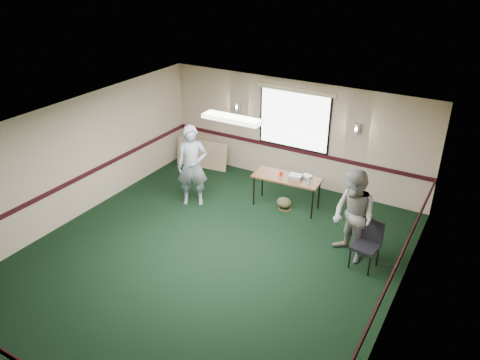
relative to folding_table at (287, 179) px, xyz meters
The scene contains 13 objects.
ground 2.82m from the folding_table, 99.56° to the right, with size 8.00×8.00×0.00m, color black.
room_shell 1.12m from the folding_table, 128.78° to the right, with size 8.00×8.02×8.00m.
folding_table is the anchor object (origin of this frame).
projector 0.23m from the folding_table, ahead, with size 0.29×0.24×0.10m, color gray.
game_console 0.47m from the folding_table, 28.86° to the left, with size 0.21×0.16×0.05m, color silver.
red_cup 0.19m from the folding_table, behind, with size 0.07×0.07×0.11m, color red.
water_bottle 0.59m from the folding_table, ahead, with size 0.05×0.05×0.18m, color #81A2D3.
duffel_bag 0.60m from the folding_table, 106.70° to the right, with size 0.36×0.27×0.26m, color #4E4C2C.
cable_coil 0.73m from the folding_table, 73.63° to the right, with size 0.31×0.31×0.02m, color #B83D17.
folded_table 3.13m from the folding_table, 163.84° to the left, with size 1.51×0.06×0.78m, color tan.
conference_chair 2.64m from the folding_table, 28.85° to the right, with size 0.53×0.55×0.96m.
person_left 2.23m from the folding_table, 154.75° to the right, with size 0.72×0.47×1.96m, color #426292.
person_right 2.29m from the folding_table, 31.31° to the right, with size 0.91×0.71×1.88m, color #6B79A7.
Camera 1 is at (4.38, -6.23, 5.61)m, focal length 35.00 mm.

